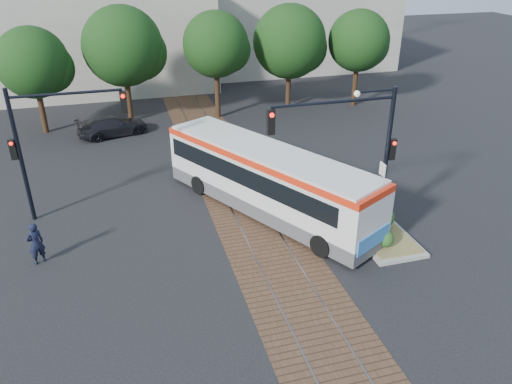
% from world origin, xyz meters
% --- Properties ---
extents(ground, '(120.00, 120.00, 0.00)m').
position_xyz_m(ground, '(0.00, 0.00, 0.00)').
color(ground, black).
rests_on(ground, ground).
extents(trackbed, '(3.60, 40.00, 0.02)m').
position_xyz_m(trackbed, '(0.00, 4.00, 0.01)').
color(trackbed, brown).
rests_on(trackbed, ground).
extents(tree_row, '(26.40, 5.60, 7.67)m').
position_xyz_m(tree_row, '(1.21, 16.42, 4.85)').
color(tree_row, '#382314').
rests_on(tree_row, ground).
extents(warehouses, '(40.00, 13.00, 8.00)m').
position_xyz_m(warehouses, '(-0.53, 28.75, 3.81)').
color(warehouses, '#ADA899').
rests_on(warehouses, ground).
extents(city_bus, '(7.57, 11.14, 3.05)m').
position_xyz_m(city_bus, '(0.81, 1.89, 1.70)').
color(city_bus, '#4A4A4C').
rests_on(city_bus, ground).
extents(traffic_island, '(2.20, 5.20, 1.13)m').
position_xyz_m(traffic_island, '(4.82, -0.90, 0.33)').
color(traffic_island, gray).
rests_on(traffic_island, ground).
extents(signal_pole_main, '(5.49, 0.46, 6.00)m').
position_xyz_m(signal_pole_main, '(3.86, -0.81, 4.16)').
color(signal_pole_main, black).
rests_on(signal_pole_main, ground).
extents(signal_pole_left, '(4.99, 0.34, 6.00)m').
position_xyz_m(signal_pole_left, '(-8.37, 4.00, 3.86)').
color(signal_pole_left, black).
rests_on(signal_pole_left, ground).
extents(officer, '(0.76, 0.68, 1.75)m').
position_xyz_m(officer, '(-8.93, 0.30, 0.87)').
color(officer, black).
rests_on(officer, ground).
extents(parked_car, '(4.69, 2.89, 1.27)m').
position_xyz_m(parked_car, '(-5.76, 14.16, 0.63)').
color(parked_car, black).
rests_on(parked_car, ground).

